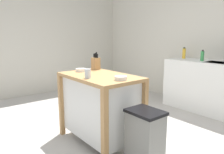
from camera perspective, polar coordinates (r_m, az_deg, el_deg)
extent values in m
plane|color=#ADA8A0|center=(2.86, -2.35, -17.48)|extent=(6.99, 6.99, 0.00)
cube|color=beige|center=(4.55, 25.03, 9.12)|extent=(5.99, 0.10, 2.60)
cube|color=beige|center=(5.61, -12.71, 9.99)|extent=(0.10, 3.18, 2.60)
cube|color=#AD7F4C|center=(2.66, -3.36, 0.13)|extent=(1.05, 0.65, 0.04)
cube|color=silver|center=(2.76, -3.27, -7.88)|extent=(0.95, 0.55, 0.74)
cube|color=#AD7F4C|center=(3.05, -13.34, -7.34)|extent=(0.06, 0.06, 0.84)
cube|color=#AD7F4C|center=(2.24, -1.96, -13.79)|extent=(0.06, 0.06, 0.84)
cube|color=#AD7F4C|center=(3.33, -4.11, -5.52)|extent=(0.06, 0.06, 0.84)
cube|color=#AD7F4C|center=(2.61, 8.62, -10.27)|extent=(0.06, 0.06, 0.84)
cube|color=#AD7F4C|center=(3.10, -4.36, 3.61)|extent=(0.11, 0.09, 0.17)
cylinder|color=black|center=(3.13, -4.85, 5.73)|extent=(0.02, 0.02, 0.06)
cylinder|color=black|center=(3.11, -4.62, 5.73)|extent=(0.02, 0.02, 0.06)
cylinder|color=black|center=(3.09, -4.39, 5.77)|extent=(0.02, 0.02, 0.07)
cylinder|color=black|center=(3.07, -4.16, 5.89)|extent=(0.02, 0.02, 0.08)
cylinder|color=black|center=(3.06, -3.92, 5.63)|extent=(0.02, 0.02, 0.06)
cylinder|color=silver|center=(2.94, -8.31, 1.87)|extent=(0.14, 0.14, 0.04)
cylinder|color=gray|center=(2.94, -8.32, 2.21)|extent=(0.11, 0.11, 0.01)
cylinder|color=silver|center=(2.34, 2.34, -0.29)|extent=(0.14, 0.14, 0.04)
cylinder|color=gray|center=(2.34, 2.34, 0.16)|extent=(0.11, 0.11, 0.01)
cylinder|color=silver|center=(2.45, -6.49, 0.92)|extent=(0.07, 0.07, 0.11)
cube|color=slate|center=(2.31, 8.70, -16.58)|extent=(0.34, 0.26, 0.60)
cube|color=black|center=(2.18, 8.94, -9.20)|extent=(0.36, 0.28, 0.03)
cube|color=silver|center=(4.17, 26.47, -2.75)|extent=(1.90, 0.60, 0.92)
cube|color=silver|center=(4.08, 26.87, 3.27)|extent=(0.44, 0.36, 0.03)
cylinder|color=green|center=(4.18, 22.95, 5.15)|extent=(0.06, 0.06, 0.17)
cylinder|color=black|center=(4.17, 23.05, 6.50)|extent=(0.04, 0.04, 0.02)
cylinder|color=yellow|center=(4.53, 18.65, 5.96)|extent=(0.06, 0.06, 0.20)
cylinder|color=black|center=(4.53, 18.74, 7.37)|extent=(0.04, 0.04, 0.02)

